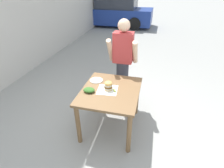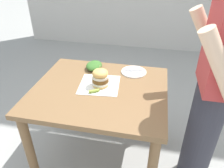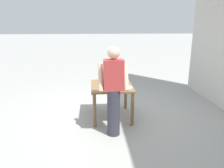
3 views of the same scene
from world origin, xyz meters
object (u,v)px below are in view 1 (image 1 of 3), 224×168
Objects in this scene: parked_car_near_curb at (115,12)px; side_salad at (89,90)px; sandwich at (108,86)px; pickle_spear at (115,90)px; side_plate_with_forks at (96,80)px; diner_across_table at (123,63)px; patio_table at (111,96)px.

side_salad is at bearing -79.63° from parked_car_near_curb.
sandwich is 2.30× the size of pickle_spear.
side_plate_with_forks is 0.69m from diner_across_table.
sandwich is 0.12m from pickle_spear.
pickle_spear is 0.84m from diner_across_table.
sandwich reaches higher than side_plate_with_forks.
pickle_spear is 0.44× the size of side_salad.
parked_car_near_curb reaches higher than side_plate_with_forks.
sandwich is at bearing -77.58° from parked_car_near_curb.
side_salad is 8.23m from parked_car_near_curb.
side_salad is at bearing -89.71° from side_plate_with_forks.
diner_across_table reaches higher than patio_table.
side_plate_with_forks is 0.13× the size of diner_across_table.
patio_table is 0.20m from sandwich.
diner_across_table reaches higher than side_plate_with_forks.
diner_across_table is (0.03, 0.81, 0.25)m from patio_table.
parked_car_near_curb is at bearing 103.11° from pickle_spear.
parked_car_near_curb is at bearing 104.31° from diner_across_table.
diner_across_table is (0.07, 0.81, 0.05)m from sandwich.
diner_across_table is 7.38m from parked_car_near_curb.
patio_table is at bearing 162.09° from pickle_spear.
sandwich is at bearing -94.87° from diner_across_table.
side_plate_with_forks is 0.36m from side_salad.
patio_table is at bearing -36.74° from side_plate_with_forks.
patio_table is 4.74× the size of side_plate_with_forks.
diner_across_table is at bearing 92.51° from pickle_spear.
side_salad is (0.00, -0.36, 0.03)m from side_plate_with_forks.
patio_table is at bearing -77.34° from parked_car_near_curb.
side_plate_with_forks is 1.22× the size of side_salad.
side_salad is at bearing -164.16° from pickle_spear.
diner_across_table is (0.34, 0.94, 0.09)m from side_salad.
sandwich is 0.11× the size of diner_across_table.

